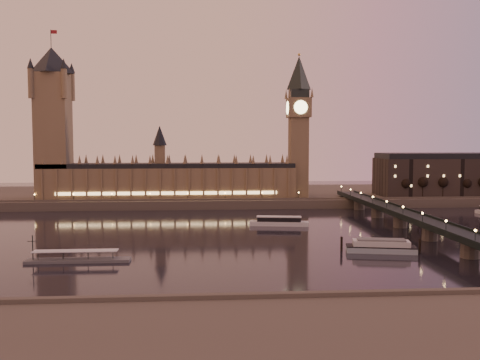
# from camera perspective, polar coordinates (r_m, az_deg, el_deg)

# --- Properties ---
(ground) EXTENTS (700.00, 700.00, 0.00)m
(ground) POSITION_cam_1_polar(r_m,az_deg,el_deg) (268.30, -0.55, -5.97)
(ground) COLOR black
(ground) RESTS_ON ground
(far_embankment) EXTENTS (560.00, 130.00, 6.00)m
(far_embankment) POSITION_cam_1_polar(r_m,az_deg,el_deg) (433.35, 2.03, -1.65)
(far_embankment) COLOR #423D35
(far_embankment) RESTS_ON ground
(palace_of_westminster) EXTENTS (180.00, 26.62, 52.00)m
(palace_of_westminster) POSITION_cam_1_polar(r_m,az_deg,el_deg) (386.07, -7.65, 0.38)
(palace_of_westminster) COLOR brown
(palace_of_westminster) RESTS_ON ground
(victoria_tower) EXTENTS (31.68, 31.68, 118.00)m
(victoria_tower) POSITION_cam_1_polar(r_m,az_deg,el_deg) (398.53, -19.33, 6.64)
(victoria_tower) COLOR brown
(victoria_tower) RESTS_ON ground
(big_ben) EXTENTS (17.68, 17.68, 104.00)m
(big_ben) POSITION_cam_1_polar(r_m,az_deg,el_deg) (391.27, 6.27, 6.63)
(big_ben) COLOR brown
(big_ben) RESTS_ON ground
(westminster_bridge) EXTENTS (13.20, 260.00, 15.30)m
(westminster_bridge) POSITION_cam_1_polar(r_m,az_deg,el_deg) (288.00, 18.02, -4.36)
(westminster_bridge) COLOR black
(westminster_bridge) RESTS_ON ground
(city_block) EXTENTS (155.00, 45.00, 34.00)m
(city_block) POSITION_cam_1_polar(r_m,az_deg,el_deg) (448.36, 23.99, 0.65)
(city_block) COLOR black
(city_block) RESTS_ON ground
(bare_tree_0) EXTENTS (6.81, 6.81, 13.86)m
(bare_tree_0) POSITION_cam_1_polar(r_m,az_deg,el_deg) (401.20, 17.12, -0.40)
(bare_tree_0) COLOR black
(bare_tree_0) RESTS_ON ground
(bare_tree_1) EXTENTS (6.81, 6.81, 13.86)m
(bare_tree_1) POSITION_cam_1_polar(r_m,az_deg,el_deg) (406.91, 19.10, -0.38)
(bare_tree_1) COLOR black
(bare_tree_1) RESTS_ON ground
(bare_tree_2) EXTENTS (6.81, 6.81, 13.86)m
(bare_tree_2) POSITION_cam_1_polar(r_m,az_deg,el_deg) (413.10, 21.02, -0.36)
(bare_tree_2) COLOR black
(bare_tree_2) RESTS_ON ground
(bare_tree_3) EXTENTS (6.81, 6.81, 13.86)m
(bare_tree_3) POSITION_cam_1_polar(r_m,az_deg,el_deg) (419.73, 22.88, -0.34)
(bare_tree_3) COLOR black
(bare_tree_3) RESTS_ON ground
(cruise_boat_a) EXTENTS (33.41, 12.29, 5.23)m
(cruise_boat_a) POSITION_cam_1_polar(r_m,az_deg,el_deg) (300.24, 4.18, -4.43)
(cruise_boat_a) COLOR silver
(cruise_boat_a) RESTS_ON ground
(moored_barge) EXTENTS (32.89, 13.98, 6.16)m
(moored_barge) POSITION_cam_1_polar(r_m,az_deg,el_deg) (236.62, 14.81, -6.85)
(moored_barge) COLOR #90A8B7
(moored_barge) RESTS_ON ground
(pontoon_pier) EXTENTS (40.40, 6.73, 10.77)m
(pontoon_pier) POSITION_cam_1_polar(r_m,az_deg,el_deg) (221.24, -16.93, -8.05)
(pontoon_pier) COLOR #595B5E
(pontoon_pier) RESTS_ON ground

